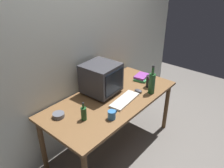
# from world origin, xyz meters

# --- Properties ---
(ground_plane) EXTENTS (6.00, 6.00, 0.00)m
(ground_plane) POSITION_xyz_m (0.00, 0.00, 0.00)
(ground_plane) COLOR slate
(back_wall) EXTENTS (4.00, 0.08, 2.50)m
(back_wall) POSITION_xyz_m (0.00, 0.46, 1.25)
(back_wall) COLOR beige
(back_wall) RESTS_ON ground
(desk) EXTENTS (1.68, 0.79, 0.74)m
(desk) POSITION_xyz_m (0.00, 0.00, 0.66)
(desk) COLOR brown
(desk) RESTS_ON ground
(crt_monitor) EXTENTS (0.40, 0.41, 0.37)m
(crt_monitor) POSITION_xyz_m (0.01, 0.17, 0.93)
(crt_monitor) COLOR #333338
(crt_monitor) RESTS_ON desk
(keyboard) EXTENTS (0.43, 0.19, 0.02)m
(keyboard) POSITION_xyz_m (0.04, -0.16, 0.75)
(keyboard) COLOR beige
(keyboard) RESTS_ON desk
(computer_mouse) EXTENTS (0.06, 0.10, 0.04)m
(computer_mouse) POSITION_xyz_m (0.30, -0.16, 0.76)
(computer_mouse) COLOR #3F3F47
(computer_mouse) RESTS_ON desk
(bottle_tall) EXTENTS (0.08, 0.08, 0.36)m
(bottle_tall) POSITION_xyz_m (0.39, -0.29, 0.87)
(bottle_tall) COLOR #1E4C23
(bottle_tall) RESTS_ON desk
(bottle_short) EXTENTS (0.06, 0.06, 0.20)m
(bottle_short) POSITION_xyz_m (-0.49, -0.05, 0.81)
(bottle_short) COLOR #1E4C23
(bottle_short) RESTS_ON desk
(book_stack) EXTENTS (0.26, 0.21, 0.06)m
(book_stack) POSITION_xyz_m (0.63, 0.00, 0.77)
(book_stack) COLOR #33894C
(book_stack) RESTS_ON desk
(mug) EXTENTS (0.12, 0.08, 0.09)m
(mug) POSITION_xyz_m (-0.30, -0.25, 0.78)
(mug) COLOR #3370B2
(mug) RESTS_ON desk
(cd_spindle) EXTENTS (0.12, 0.12, 0.04)m
(cd_spindle) POSITION_xyz_m (-0.63, 0.17, 0.76)
(cd_spindle) COLOR #595B66
(cd_spindle) RESTS_ON desk
(metal_canister) EXTENTS (0.09, 0.09, 0.15)m
(metal_canister) POSITION_xyz_m (0.51, -0.19, 0.81)
(metal_canister) COLOR black
(metal_canister) RESTS_ON desk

